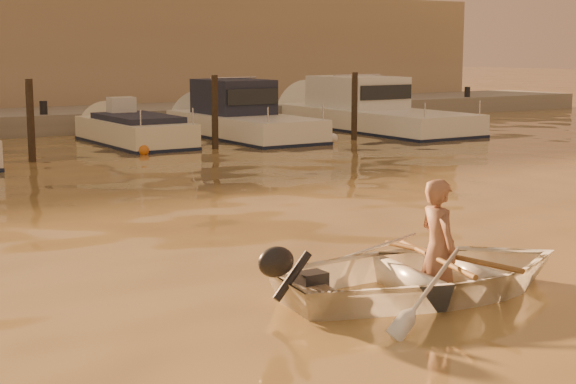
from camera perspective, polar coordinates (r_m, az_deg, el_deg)
ground_plane at (r=10.15m, az=7.58°, el=-6.52°), size 160.00×160.00×0.00m
dinghy at (r=10.10m, az=9.17°, el=-5.15°), size 3.92×3.05×0.74m
person at (r=10.09m, az=9.68°, el=-3.69°), size 0.47×0.64×1.61m
outboard_motor at (r=9.38m, az=1.42°, el=-5.99°), size 0.95×0.53×0.70m
oar_port at (r=10.20m, az=10.37°, el=-4.07°), size 0.19×2.10×0.13m
oar_starboard at (r=10.09m, az=9.43°, el=-4.19°), size 0.72×2.01×0.13m
moored_boat_3 at (r=25.50m, az=-9.89°, el=3.55°), size 1.87×5.48×0.95m
moored_boat_4 at (r=27.02m, az=-2.91°, el=4.85°), size 2.28×7.02×1.75m
moored_boat_5 at (r=29.74m, az=5.43°, el=5.24°), size 2.73×8.99×1.75m
piling_2 at (r=22.20m, az=-16.29°, el=4.21°), size 0.18×0.18×2.20m
piling_3 at (r=24.06m, az=-4.75°, el=4.93°), size 0.18×0.18×2.20m
piling_4 at (r=26.55m, az=4.31°, el=5.36°), size 0.18×0.18×2.20m
fender_d at (r=23.13m, az=-9.34°, el=2.67°), size 0.30×0.30×0.30m
fender_e at (r=25.87m, az=2.92°, el=3.49°), size 0.30×0.30×0.30m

